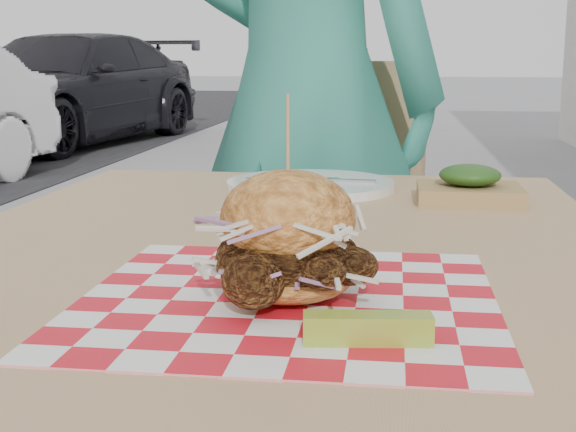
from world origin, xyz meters
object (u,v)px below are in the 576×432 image
patio_chair (348,230)px  sandwich (288,243)px  diner (303,93)px  car_dark (65,89)px  patio_table (271,319)px

patio_chair → sandwich: size_ratio=5.38×
diner → car_dark: (-3.45, 6.87, -0.27)m
car_dark → patio_table: 8.54m
sandwich → car_dark: bearing=114.1°
car_dark → diner: bearing=-53.4°
diner → patio_chair: diner is taller
patio_table → patio_chair: bearing=88.5°
patio_table → diner: bearing=94.3°
sandwich → patio_table: bearing=103.7°
patio_table → sandwich: size_ratio=6.80×
car_dark → patio_chair: 7.62m
car_dark → patio_chair: size_ratio=4.46×
patio_table → sandwich: sandwich is taller
sandwich → diner: bearing=95.9°
patio_table → patio_chair: patio_chair is taller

